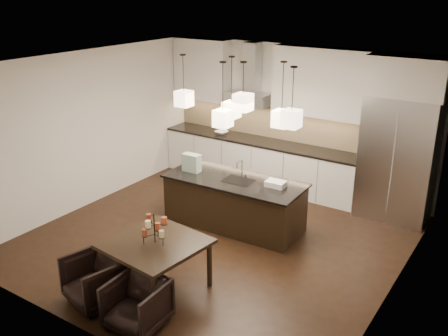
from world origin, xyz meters
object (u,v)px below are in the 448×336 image
Objects in this scene: island_body at (234,203)px; refrigerator at (398,159)px; dining_table at (156,265)px; armchair_left at (96,279)px; armchair_right at (137,304)px.

refrigerator is at bearing 38.67° from island_body.
armchair_left is at bearing -119.02° from dining_table.
island_body is at bearing 99.67° from dining_table.
dining_table reaches higher than armchair_right.
dining_table is 0.80m from armchair_left.
armchair_left is (-0.46, -0.65, -0.03)m from dining_table.
dining_table is at bearing 110.47° from armchair_right.
armchair_right is (0.33, -0.73, -0.05)m from dining_table.
refrigerator is at bearing 69.41° from dining_table.
armchair_left is 1.06× the size of armchair_right.
armchair_left is at bearing -117.96° from refrigerator.
refrigerator is 5.05m from armchair_right.
refrigerator reaches higher than armchair_right.
island_body is 3.43× the size of armchair_right.
armchair_right is (0.46, -2.88, -0.10)m from island_body.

